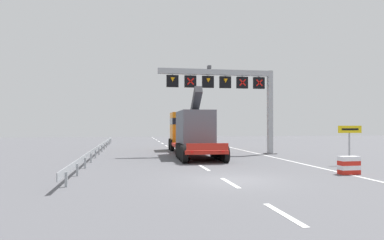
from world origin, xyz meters
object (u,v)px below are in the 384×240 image
Objects in this scene: overhead_lane_gantry at (230,87)px; heavy_haul_truck_red at (190,130)px; crash_barrier_striped at (349,165)px; exit_sign_yellow at (350,135)px.

heavy_haul_truck_red is (-3.15, 1.42, -3.66)m from overhead_lane_gantry.
exit_sign_yellow is at bearing 55.27° from crash_barrier_striped.
overhead_lane_gantry is 10.59m from exit_sign_yellow.
exit_sign_yellow is 2.38× the size of crash_barrier_striped.
overhead_lane_gantry is 4.11× the size of exit_sign_yellow.
exit_sign_yellow is at bearing -58.08° from overhead_lane_gantry.
heavy_haul_truck_red is 13.90× the size of crash_barrier_striped.
heavy_haul_truck_red is 12.90m from exit_sign_yellow.
overhead_lane_gantry reaches higher than heavy_haul_truck_red.
heavy_haul_truck_red reaches higher than crash_barrier_striped.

